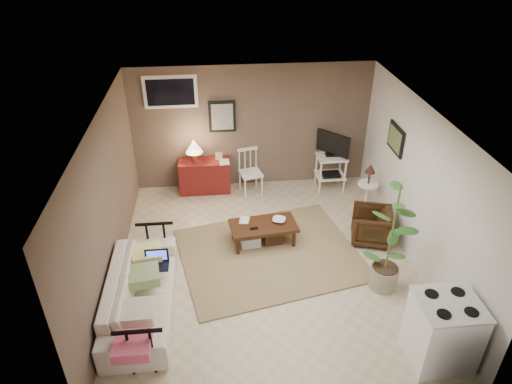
{
  "coord_description": "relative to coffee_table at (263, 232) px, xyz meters",
  "views": [
    {
      "loc": [
        -0.72,
        -5.48,
        4.62
      ],
      "look_at": [
        -0.13,
        0.35,
        1.07
      ],
      "focal_mm": 32.0,
      "sensor_mm": 36.0,
      "label": 1
    }
  ],
  "objects": [
    {
      "name": "armchair",
      "position": [
        1.78,
        -0.07,
        0.09
      ],
      "size": [
        0.72,
        0.75,
        0.63
      ],
      "primitive_type": "imported",
      "rotation": [
        0.0,
        0.0,
        -1.85
      ],
      "color": "#32190D",
      "rests_on": "floor"
    },
    {
      "name": "tv_stand",
      "position": [
        1.51,
        1.66,
        0.39
      ],
      "size": [
        0.55,
        0.54,
        1.17
      ],
      "color": "white",
      "rests_on": "floor"
    },
    {
      "name": "window",
      "position": [
        -1.44,
        2.0,
        1.73
      ],
      "size": [
        0.96,
        0.03,
        0.6
      ],
      "primitive_type": "cube",
      "color": "white"
    },
    {
      "name": "sofa_pillows",
      "position": [
        -1.74,
        -1.54,
        0.28
      ],
      "size": [
        0.41,
        2.01,
        0.14
      ],
      "primitive_type": null,
      "color": "beige",
      "rests_on": "sofa"
    },
    {
      "name": "book_table",
      "position": [
        -0.36,
        0.15,
        0.26
      ],
      "size": [
        0.15,
        0.05,
        0.21
      ],
      "primitive_type": "imported",
      "rotation": [
        0.0,
        0.0,
        -0.22
      ],
      "color": "#3C1B10",
      "rests_on": "coffee_table"
    },
    {
      "name": "book_console",
      "position": [
        -0.63,
        1.7,
        0.54
      ],
      "size": [
        0.18,
        0.03,
        0.24
      ],
      "primitive_type": "imported",
      "rotation": [
        0.0,
        0.0,
        0.04
      ],
      "color": "#3C1B10",
      "rests_on": "red_console"
    },
    {
      "name": "bowl",
      "position": [
        0.27,
        0.06,
        0.26
      ],
      "size": [
        0.22,
        0.12,
        0.21
      ],
      "primitive_type": "imported",
      "rotation": [
        0.0,
        0.0,
        -0.33
      ],
      "color": "#3C1B10",
      "rests_on": "coffee_table"
    },
    {
      "name": "stove",
      "position": [
        1.84,
        -2.47,
        0.23
      ],
      "size": [
        0.71,
        0.66,
        0.92
      ],
      "color": "white",
      "rests_on": "floor"
    },
    {
      "name": "potted_plant",
      "position": [
        1.62,
        -1.18,
        0.69
      ],
      "size": [
        0.43,
        0.43,
        1.73
      ],
      "color": "gray",
      "rests_on": "floor"
    },
    {
      "name": "red_console",
      "position": [
        -0.94,
        1.81,
        0.16
      ],
      "size": [
        0.97,
        0.43,
        1.12
      ],
      "color": "maroon",
      "rests_on": "floor"
    },
    {
      "name": "sofa_end_rails",
      "position": [
        -1.67,
        -1.3,
        0.13
      ],
      "size": [
        0.57,
        2.11,
        0.71
      ],
      "primitive_type": null,
      "color": "black",
      "rests_on": "floor"
    },
    {
      "name": "coffee_table",
      "position": [
        0.0,
        0.0,
        0.0
      ],
      "size": [
        1.12,
        0.67,
        0.4
      ],
      "color": "#3C1B10",
      "rests_on": "floor"
    },
    {
      "name": "floor",
      "position": [
        0.01,
        -0.47,
        -0.22
      ],
      "size": [
        5.0,
        5.0,
        0.0
      ],
      "primitive_type": "plane",
      "color": "#C1B293",
      "rests_on": "ground"
    },
    {
      "name": "art_right",
      "position": [
        2.23,
        0.58,
        1.3
      ],
      "size": [
        0.03,
        0.6,
        0.45
      ],
      "primitive_type": "cube",
      "color": "black"
    },
    {
      "name": "spindle_chair",
      "position": [
        -0.05,
        1.67,
        0.19
      ],
      "size": [
        0.48,
        0.48,
        0.88
      ],
      "color": "white",
      "rests_on": "floor"
    },
    {
      "name": "art_back",
      "position": [
        -0.54,
        2.0,
        1.23
      ],
      "size": [
        0.5,
        0.03,
        0.6
      ],
      "primitive_type": "cube",
      "color": "black"
    },
    {
      "name": "sofa",
      "position": [
        -1.79,
        -1.3,
        0.19
      ],
      "size": [
        0.62,
        2.12,
        0.83
      ],
      "primitive_type": "imported",
      "rotation": [
        0.0,
        0.0,
        1.57
      ],
      "color": "silver",
      "rests_on": "floor"
    },
    {
      "name": "side_table",
      "position": [
        1.96,
        0.78,
        0.37
      ],
      "size": [
        0.36,
        0.36,
        0.97
      ],
      "color": "white",
      "rests_on": "floor"
    },
    {
      "name": "laptop",
      "position": [
        -1.59,
        -0.93,
        0.31
      ],
      "size": [
        0.33,
        0.24,
        0.22
      ],
      "color": "black",
      "rests_on": "sofa"
    },
    {
      "name": "rug",
      "position": [
        0.07,
        -0.3,
        -0.21
      ],
      "size": [
        3.11,
        2.69,
        0.03
      ],
      "primitive_type": "cube",
      "rotation": [
        0.0,
        0.0,
        0.21
      ],
      "color": "#88734F",
      "rests_on": "floor"
    }
  ]
}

